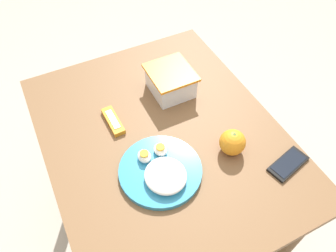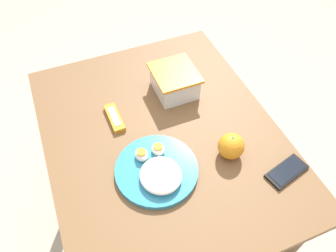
% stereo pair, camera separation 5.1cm
% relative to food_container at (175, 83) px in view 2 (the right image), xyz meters
% --- Properties ---
extents(ground_plane, '(10.00, 10.00, 0.00)m').
position_rel_food_container_xyz_m(ground_plane, '(0.18, -0.12, -0.81)').
color(ground_plane, '#B2A899').
extents(table, '(0.97, 0.77, 0.77)m').
position_rel_food_container_xyz_m(table, '(0.18, -0.12, -0.18)').
color(table, brown).
rests_on(table, ground_plane).
extents(food_container, '(0.17, 0.16, 0.10)m').
position_rel_food_container_xyz_m(food_container, '(0.00, 0.00, 0.00)').
color(food_container, white).
rests_on(food_container, table).
extents(orange_fruit, '(0.09, 0.09, 0.09)m').
position_rel_food_container_xyz_m(orange_fruit, '(0.33, 0.05, 0.00)').
color(orange_fruit, orange).
rests_on(orange_fruit, table).
extents(rice_plate, '(0.26, 0.26, 0.05)m').
position_rel_food_container_xyz_m(rice_plate, '(0.31, -0.19, -0.02)').
color(rice_plate, teal).
rests_on(rice_plate, table).
extents(candy_bar, '(0.13, 0.04, 0.02)m').
position_rel_food_container_xyz_m(candy_bar, '(0.05, -0.25, -0.03)').
color(candy_bar, orange).
rests_on(candy_bar, table).
extents(cell_phone, '(0.09, 0.15, 0.01)m').
position_rel_food_container_xyz_m(cell_phone, '(0.46, 0.18, -0.04)').
color(cell_phone, black).
rests_on(cell_phone, table).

